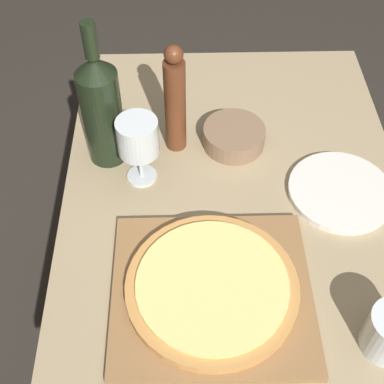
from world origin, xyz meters
name	(u,v)px	position (x,y,z in m)	size (l,w,h in m)	color
ground_plane	(223,378)	(0.00, 0.00, 0.00)	(12.00, 12.00, 0.00)	#2D2823
dining_table	(236,270)	(0.00, 0.00, 0.61)	(0.71, 1.20, 0.72)	#9E8966
cutting_board	(212,292)	(-0.06, -0.12, 0.73)	(0.35, 0.32, 0.02)	olive
pizza	(212,287)	(-0.06, -0.12, 0.75)	(0.30, 0.30, 0.02)	#C68947
wine_bottle	(101,108)	(-0.27, 0.23, 0.86)	(0.08, 0.08, 0.33)	black
pepper_mill	(175,101)	(-0.12, 0.26, 0.85)	(0.05, 0.05, 0.26)	#5B2D19
wine_glass	(138,139)	(-0.19, 0.16, 0.83)	(0.08, 0.08, 0.15)	silver
small_bowl	(234,136)	(0.01, 0.26, 0.75)	(0.14, 0.14, 0.05)	#84664C
dinner_plate	(340,191)	(0.22, 0.11, 0.73)	(0.21, 0.21, 0.01)	silver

